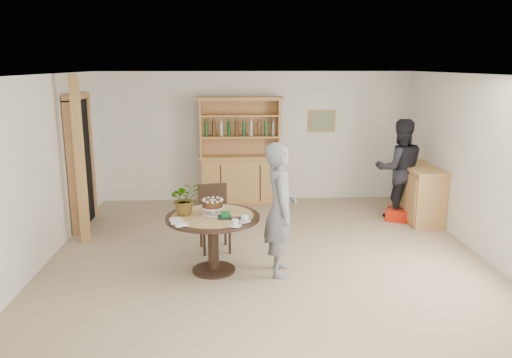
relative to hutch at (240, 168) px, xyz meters
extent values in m
plane|color=#C7AE89|center=(0.30, -3.24, -0.69)|extent=(7.00, 7.00, 0.00)
cube|color=white|center=(0.30, 0.26, 0.56)|extent=(6.00, 0.04, 2.50)
cube|color=white|center=(0.30, -6.74, 0.56)|extent=(6.00, 0.04, 2.50)
cube|color=white|center=(-2.70, -3.24, 0.56)|extent=(0.04, 7.00, 2.50)
cube|color=white|center=(3.30, -3.24, 0.56)|extent=(0.04, 7.00, 2.50)
cube|color=white|center=(0.30, -3.24, 1.81)|extent=(6.00, 7.00, 0.04)
cube|color=tan|center=(1.60, 0.23, 0.86)|extent=(0.52, 0.03, 0.42)
cube|color=#59724C|center=(1.60, 0.21, 0.86)|extent=(0.44, 0.02, 0.34)
cube|color=black|center=(-2.64, -1.24, 0.36)|extent=(0.10, 0.90, 2.10)
cube|color=tan|center=(-2.62, -1.74, 0.36)|extent=(0.12, 0.10, 2.10)
cube|color=tan|center=(-2.62, -0.74, 0.36)|extent=(0.12, 0.10, 2.10)
cube|color=tan|center=(-2.62, -1.24, 1.44)|extent=(0.12, 1.10, 0.10)
cube|color=tan|center=(-2.40, -2.04, 0.56)|extent=(0.12, 0.12, 2.50)
cube|color=tan|center=(0.00, 0.00, -0.24)|extent=(1.50, 0.50, 0.90)
cube|color=tan|center=(0.00, 0.00, 0.23)|extent=(1.56, 0.54, 0.04)
cube|color=tan|center=(0.00, 0.10, 0.78)|extent=(1.50, 0.04, 1.06)
cube|color=tan|center=(-0.73, -0.05, 0.78)|extent=(0.04, 0.34, 1.06)
cube|color=tan|center=(0.73, -0.05, 0.78)|extent=(0.04, 0.34, 1.06)
cube|color=tan|center=(0.00, -0.05, 0.61)|extent=(1.44, 0.32, 0.03)
cube|color=tan|center=(0.00, -0.05, 1.01)|extent=(1.44, 0.32, 0.03)
cube|color=tan|center=(0.00, -0.05, 1.32)|extent=(1.62, 0.40, 0.06)
cylinder|color=#194C1E|center=(-0.56, -0.05, 0.77)|extent=(0.07, 0.07, 0.28)
cylinder|color=#4C2D14|center=(-0.40, -0.05, 0.77)|extent=(0.07, 0.07, 0.28)
cylinder|color=#B2BFB2|center=(-0.24, -0.05, 0.77)|extent=(0.07, 0.07, 0.28)
cylinder|color=#194C1E|center=(-0.08, -0.05, 0.77)|extent=(0.07, 0.07, 0.28)
cylinder|color=#4C2D14|center=(0.08, -0.05, 0.77)|extent=(0.07, 0.07, 0.28)
cylinder|color=#B2BFB2|center=(0.24, -0.05, 0.77)|extent=(0.07, 0.07, 0.28)
cylinder|color=#194C1E|center=(0.40, -0.05, 0.77)|extent=(0.07, 0.07, 0.28)
cylinder|color=#4C2D14|center=(0.56, -0.05, 0.77)|extent=(0.07, 0.07, 0.28)
cube|color=tan|center=(3.04, -1.24, -0.24)|extent=(0.50, 1.20, 0.90)
cube|color=tan|center=(3.04, -1.24, 0.23)|extent=(0.54, 1.26, 0.04)
cylinder|color=black|center=(-0.42, -3.28, 0.04)|extent=(1.20, 1.20, 0.04)
cylinder|color=black|center=(-0.42, -3.28, -0.33)|extent=(0.14, 0.14, 0.70)
cylinder|color=black|center=(-0.42, -3.28, -0.67)|extent=(0.56, 0.56, 0.03)
cylinder|color=tan|center=(-0.42, -3.28, 0.07)|extent=(1.04, 1.04, 0.01)
cube|color=black|center=(-0.42, -2.53, -0.24)|extent=(0.49, 0.49, 0.04)
cube|color=black|center=(-0.45, -2.34, 0.01)|extent=(0.42, 0.10, 0.46)
cube|color=black|center=(-0.45, -2.34, 0.23)|extent=(0.42, 0.11, 0.05)
cube|color=black|center=(-0.57, -2.74, -0.47)|extent=(0.03, 0.03, 0.44)
cube|color=black|center=(-0.21, -2.68, -0.47)|extent=(0.03, 0.03, 0.44)
cube|color=black|center=(-0.63, -2.38, -0.47)|extent=(0.03, 0.03, 0.44)
cube|color=black|center=(-0.28, -2.32, -0.47)|extent=(0.03, 0.03, 0.44)
cylinder|color=white|center=(-0.42, -3.23, 0.08)|extent=(0.28, 0.28, 0.01)
cylinder|color=white|center=(-0.42, -3.23, 0.12)|extent=(0.05, 0.05, 0.08)
cylinder|color=white|center=(-0.42, -3.23, 0.16)|extent=(0.30, 0.30, 0.01)
cylinder|color=#4E2F16|center=(-0.42, -3.23, 0.21)|extent=(0.26, 0.26, 0.09)
cylinder|color=white|center=(-0.42, -3.23, 0.26)|extent=(0.08, 0.08, 0.01)
sphere|color=white|center=(-0.30, -3.23, 0.26)|extent=(0.04, 0.04, 0.04)
sphere|color=white|center=(-0.32, -3.17, 0.26)|extent=(0.04, 0.04, 0.04)
sphere|color=white|center=(-0.36, -3.13, 0.26)|extent=(0.04, 0.04, 0.04)
sphere|color=white|center=(-0.42, -3.11, 0.26)|extent=(0.04, 0.04, 0.04)
sphere|color=white|center=(-0.48, -3.13, 0.26)|extent=(0.04, 0.04, 0.04)
sphere|color=white|center=(-0.52, -3.17, 0.26)|extent=(0.04, 0.04, 0.04)
sphere|color=white|center=(-0.54, -3.23, 0.26)|extent=(0.04, 0.04, 0.04)
sphere|color=white|center=(-0.52, -3.29, 0.26)|extent=(0.04, 0.04, 0.04)
sphere|color=white|center=(-0.48, -3.33, 0.26)|extent=(0.04, 0.04, 0.04)
sphere|color=white|center=(-0.42, -3.35, 0.26)|extent=(0.04, 0.04, 0.04)
sphere|color=white|center=(-0.36, -3.33, 0.26)|extent=(0.04, 0.04, 0.04)
sphere|color=white|center=(-0.32, -3.29, 0.26)|extent=(0.04, 0.04, 0.04)
imported|color=#3F7233|center=(-0.77, -3.23, 0.28)|extent=(0.47, 0.44, 0.42)
cube|color=black|center=(-0.20, -3.40, 0.08)|extent=(0.30, 0.20, 0.01)
cube|color=#0B681F|center=(-0.26, -3.40, 0.11)|extent=(0.10, 0.10, 0.06)
cube|color=#0B681F|center=(-0.26, -3.40, 0.15)|extent=(0.11, 0.02, 0.01)
cylinder|color=silver|center=(-0.02, -3.56, 0.08)|extent=(0.15, 0.15, 0.01)
imported|color=silver|center=(-0.02, -3.56, 0.12)|extent=(0.10, 0.10, 0.08)
cylinder|color=silver|center=(-0.14, -3.73, 0.08)|extent=(0.15, 0.15, 0.01)
imported|color=silver|center=(-0.14, -3.73, 0.12)|extent=(0.08, 0.08, 0.07)
cube|color=white|center=(-0.87, -3.48, 0.09)|extent=(0.14, 0.08, 0.03)
cube|color=white|center=(-0.84, -3.60, 0.09)|extent=(0.16, 0.11, 0.03)
cube|color=white|center=(-0.78, -3.70, 0.09)|extent=(0.16, 0.14, 0.03)
imported|color=slate|center=(0.43, -3.38, 0.16)|extent=(0.43, 0.63, 1.70)
imported|color=black|center=(2.73, -1.10, 0.18)|extent=(0.86, 0.68, 1.73)
cube|color=red|center=(2.80, -1.29, -0.59)|extent=(0.71, 0.61, 0.20)
cube|color=black|center=(2.80, -1.29, -0.48)|extent=(0.53, 0.27, 0.01)
camera|label=1|loc=(-0.19, -9.37, 1.94)|focal=35.00mm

